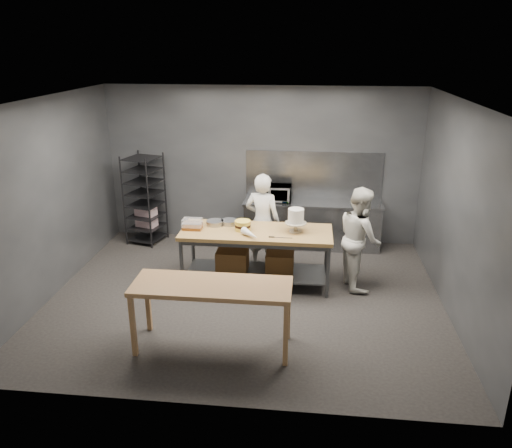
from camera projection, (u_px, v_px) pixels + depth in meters
The scene contains 16 objects.
ground at pixel (246, 297), 7.78m from camera, with size 6.00×6.00×0.00m, color black.
back_wall at pixel (262, 166), 9.60m from camera, with size 6.00×0.04×3.00m, color #4C4F54.
work_table at pixel (255, 250), 8.06m from camera, with size 2.40×0.90×0.92m.
near_counter at pixel (212, 291), 6.24m from camera, with size 2.00×0.70×0.90m.
back_counter at pixel (312, 224), 9.56m from camera, with size 2.60×0.60×0.90m.
splashback_panel at pixel (314, 175), 9.53m from camera, with size 2.60×0.02×0.90m, color slate.
speed_rack at pixel (145, 200), 9.68m from camera, with size 0.74×0.78×1.75m.
chef_behind at pixel (263, 222), 8.53m from camera, with size 0.62×0.41×1.69m, color silver.
chef_right at pixel (360, 238), 7.89m from camera, with size 0.80×0.62×1.65m, color silver.
microwave at pixel (277, 193), 9.43m from camera, with size 0.54×0.37×0.30m, color black.
frosted_cake_stand at pixel (296, 218), 7.79m from camera, with size 0.34×0.34×0.38m.
layer_cake at pixel (243, 225), 7.91m from camera, with size 0.25×0.25×0.16m.
cake_pans at pixel (222, 223), 8.16m from camera, with size 0.51×0.33×0.07m.
piping_bag at pixel (250, 234), 7.61m from camera, with size 0.12×0.12×0.38m, color silver.
offset_spatula at pixel (277, 237), 7.63m from camera, with size 0.36×0.02×0.02m.
pastry_clamshells at pixel (192, 224), 8.05m from camera, with size 0.35×0.38×0.11m.
Camera 1 is at (0.91, -6.86, 3.74)m, focal length 35.00 mm.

